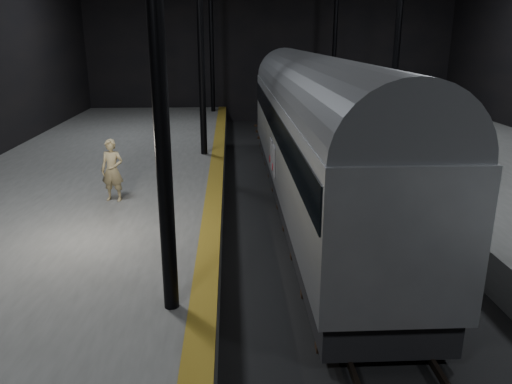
{
  "coord_description": "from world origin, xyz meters",
  "views": [
    {
      "loc": [
        -2.71,
        -11.89,
        5.58
      ],
      "look_at": [
        -2.13,
        -0.5,
        2.0
      ],
      "focal_mm": 35.0,
      "sensor_mm": 36.0,
      "label": 1
    }
  ],
  "objects": [
    {
      "name": "ground",
      "position": [
        0.0,
        0.0,
        0.0
      ],
      "size": [
        44.0,
        44.0,
        0.0
      ],
      "primitive_type": "plane",
      "color": "black",
      "rests_on": "ground"
    },
    {
      "name": "tactile_strip",
      "position": [
        -3.25,
        0.0,
        1.0
      ],
      "size": [
        0.5,
        43.8,
        0.01
      ],
      "primitive_type": "cube",
      "color": "#896218",
      "rests_on": "platform_left"
    },
    {
      "name": "train",
      "position": [
        -0.0,
        4.31,
        2.74
      ],
      "size": [
        2.76,
        18.4,
        4.92
      ],
      "color": "#9A9CA1",
      "rests_on": "ground"
    },
    {
      "name": "woman",
      "position": [
        -6.12,
        2.11,
        1.9
      ],
      "size": [
        0.72,
        0.54,
        1.8
      ],
      "primitive_type": "imported",
      "rotation": [
        0.0,
        0.0,
        -0.17
      ],
      "color": "tan",
      "rests_on": "platform_left"
    },
    {
      "name": "track",
      "position": [
        0.0,
        0.0,
        0.07
      ],
      "size": [
        2.4,
        43.0,
        0.24
      ],
      "color": "#3F3328",
      "rests_on": "ground"
    },
    {
      "name": "platform_left",
      "position": [
        -7.5,
        0.0,
        0.5
      ],
      "size": [
        9.0,
        43.8,
        1.0
      ],
      "primitive_type": "cube",
      "color": "#525250",
      "rests_on": "ground"
    }
  ]
}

